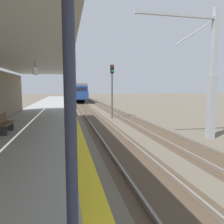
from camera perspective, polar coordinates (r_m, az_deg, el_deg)
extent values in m
cube|color=#999993|center=(15.52, -18.62, -3.26)|extent=(5.00, 80.00, 0.90)
cube|color=yellow|center=(15.36, -10.32, -1.42)|extent=(0.50, 80.00, 0.01)
cube|color=silver|center=(9.68, -24.07, 14.03)|extent=(4.40, 24.00, 0.16)
cylinder|color=#2D334C|center=(2.92, -10.86, -10.61)|extent=(0.16, 0.16, 4.27)
cube|color=white|center=(11.52, -19.89, 10.25)|extent=(0.08, 1.40, 0.36)
cylinder|color=#333333|center=(11.55, -19.95, 11.81)|extent=(0.03, 0.03, 0.27)
cube|color=#4C3D2D|center=(19.61, -4.34, -2.28)|extent=(2.34, 120.00, 0.01)
cube|color=slate|center=(19.52, -6.44, -2.11)|extent=(0.08, 120.00, 0.15)
cube|color=slate|center=(19.71, -2.27, -1.99)|extent=(0.08, 120.00, 0.15)
cube|color=#4C3D2D|center=(20.34, 5.19, -1.97)|extent=(2.34, 120.00, 0.01)
cube|color=slate|center=(20.13, 3.24, -1.82)|extent=(0.08, 120.00, 0.15)
cube|color=slate|center=(20.55, 7.11, -1.68)|extent=(0.08, 120.00, 0.15)
cube|color=navy|center=(49.85, -9.14, 5.35)|extent=(2.90, 18.00, 2.70)
cube|color=slate|center=(49.85, -9.17, 7.16)|extent=(2.67, 18.00, 0.44)
cube|color=black|center=(40.84, -8.48, 5.70)|extent=(2.32, 0.06, 1.21)
cube|color=navy|center=(40.08, -8.39, 4.43)|extent=(2.78, 1.60, 1.49)
cube|color=black|center=(49.94, -7.47, 5.85)|extent=(0.04, 15.84, 0.86)
cylinder|color=#333333|center=(53.45, -9.39, 7.82)|extent=(0.06, 0.06, 0.90)
cube|color=black|center=(44.08, -8.70, 3.00)|extent=(2.17, 2.20, 0.72)
cube|color=black|center=(55.75, -9.42, 3.70)|extent=(2.17, 2.20, 0.72)
cylinder|color=#4C4C4C|center=(20.91, 0.01, 4.33)|extent=(0.16, 0.16, 4.40)
cube|color=black|center=(20.98, 0.01, 11.45)|extent=(0.32, 0.24, 0.80)
sphere|color=red|center=(20.86, 0.09, 12.08)|extent=(0.16, 0.16, 0.16)
sphere|color=green|center=(20.82, 0.09, 10.88)|extent=(0.16, 0.16, 0.16)
cube|color=#9EA3A8|center=(13.81, 25.07, 1.26)|extent=(0.40, 0.40, 3.75)
cube|color=#9EA3A8|center=(14.02, 25.83, 16.71)|extent=(0.28, 0.28, 3.75)
cube|color=#9EA3A8|center=(13.06, 17.03, 23.65)|extent=(4.80, 0.16, 0.16)
cylinder|color=#9EA3A8|center=(13.44, 21.65, 19.44)|extent=(2.47, 0.07, 1.60)
cube|color=brown|center=(11.02, -26.54, -2.80)|extent=(0.44, 1.60, 0.06)
cube|color=brown|center=(11.04, -27.61, -1.58)|extent=(0.06, 1.60, 0.40)
cube|color=#333333|center=(10.48, -27.29, -4.50)|extent=(0.36, 0.08, 0.44)
cube|color=#333333|center=(11.63, -25.75, -3.40)|extent=(0.36, 0.08, 0.44)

